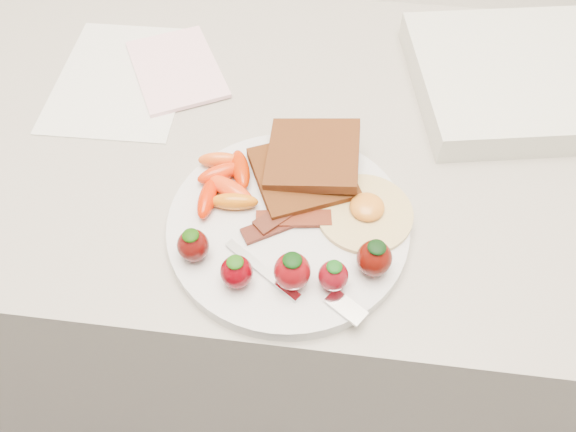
# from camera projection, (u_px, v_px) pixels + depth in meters

# --- Properties ---
(counter) EXTENTS (2.00, 0.60, 0.90)m
(counter) POSITION_uv_depth(u_px,v_px,m) (306.00, 294.00, 1.10)
(counter) COLOR gray
(counter) RESTS_ON ground
(plate) EXTENTS (0.27, 0.27, 0.02)m
(plate) POSITION_uv_depth(u_px,v_px,m) (288.00, 226.00, 0.63)
(plate) COLOR silver
(plate) RESTS_ON counter
(toast_lower) EXTENTS (0.14, 0.14, 0.01)m
(toast_lower) POSITION_uv_depth(u_px,v_px,m) (303.00, 174.00, 0.65)
(toast_lower) COLOR black
(toast_lower) RESTS_ON plate
(toast_upper) EXTENTS (0.11, 0.11, 0.02)m
(toast_upper) POSITION_uv_depth(u_px,v_px,m) (313.00, 155.00, 0.65)
(toast_upper) COLOR black
(toast_upper) RESTS_ON toast_lower
(fried_egg) EXTENTS (0.14, 0.14, 0.02)m
(fried_egg) POSITION_uv_depth(u_px,v_px,m) (365.00, 211.00, 0.63)
(fried_egg) COLOR beige
(fried_egg) RESTS_ON plate
(bacon_strips) EXTENTS (0.10, 0.09, 0.01)m
(bacon_strips) POSITION_uv_depth(u_px,v_px,m) (287.00, 218.00, 0.62)
(bacon_strips) COLOR black
(bacon_strips) RESTS_ON plate
(baby_carrots) EXTENTS (0.08, 0.11, 0.02)m
(baby_carrots) POSITION_uv_depth(u_px,v_px,m) (226.00, 182.00, 0.64)
(baby_carrots) COLOR red
(baby_carrots) RESTS_ON plate
(strawberries) EXTENTS (0.22, 0.07, 0.05)m
(strawberries) POSITION_uv_depth(u_px,v_px,m) (289.00, 264.00, 0.57)
(strawberries) COLOR #4A0907
(strawberries) RESTS_ON plate
(fork) EXTENTS (0.16, 0.09, 0.00)m
(fork) POSITION_uv_depth(u_px,v_px,m) (299.00, 286.00, 0.57)
(fork) COLOR silver
(fork) RESTS_ON plate
(paper_sheet) EXTENTS (0.18, 0.24, 0.00)m
(paper_sheet) POSITION_uv_depth(u_px,v_px,m) (122.00, 78.00, 0.79)
(paper_sheet) COLOR silver
(paper_sheet) RESTS_ON counter
(notepad) EXTENTS (0.18, 0.20, 0.01)m
(notepad) POSITION_uv_depth(u_px,v_px,m) (177.00, 69.00, 0.79)
(notepad) COLOR #FEC4D1
(notepad) RESTS_ON paper_sheet
(appliance) EXTENTS (0.36, 0.31, 0.04)m
(appliance) POSITION_uv_depth(u_px,v_px,m) (535.00, 77.00, 0.76)
(appliance) COLOR silver
(appliance) RESTS_ON counter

